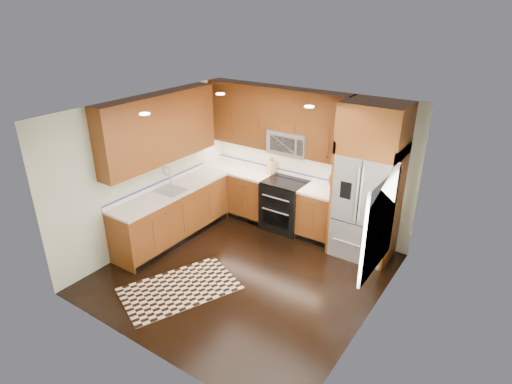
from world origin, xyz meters
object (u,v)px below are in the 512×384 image
Objects in this scene: range at (285,205)px; knife_block at (272,167)px; rug at (180,288)px; utensil_crock at (334,185)px; refrigerator at (368,183)px.

knife_block reaches higher than range.
rug is 2.96m from knife_block.
rug is 3.08m from utensil_crock.
utensil_crock is (1.37, -0.15, -0.00)m from knife_block.
utensil_crock is at bearing 88.61° from rug.
range is 3.06× the size of knife_block.
range is 0.77m from knife_block.
knife_block is at bearing 152.76° from range.
range is 2.60m from rug.
rug is (-0.31, -2.54, -0.46)m from range.
refrigerator is 3.37m from rug.
refrigerator is 7.17× the size of utensil_crock.
utensil_crock is at bearing -6.25° from knife_block.
utensil_crock is at bearing 169.57° from refrigerator.
refrigerator is at bearing -1.40° from range.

